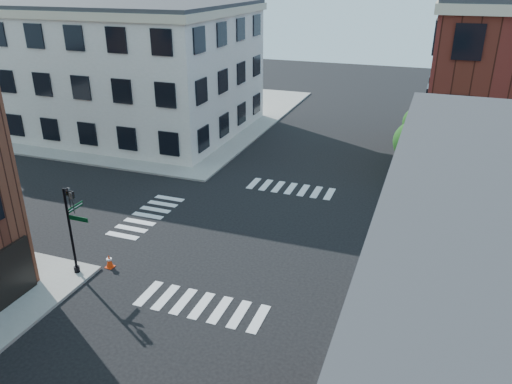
{
  "coord_description": "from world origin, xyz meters",
  "views": [
    {
      "loc": [
        8.52,
        -23.28,
        13.51
      ],
      "look_at": [
        -0.09,
        0.29,
        2.5
      ],
      "focal_mm": 35.0,
      "sensor_mm": 36.0,
      "label": 1
    }
  ],
  "objects": [
    {
      "name": "sidewalk_nw",
      "position": [
        -21.0,
        21.0,
        0.07
      ],
      "size": [
        30.0,
        30.0,
        0.15
      ],
      "primitive_type": "cube",
      "color": "gray",
      "rests_on": "ground"
    },
    {
      "name": "ground",
      "position": [
        0.0,
        0.0,
        0.0
      ],
      "size": [
        120.0,
        120.0,
        0.0
      ],
      "primitive_type": "plane",
      "color": "black",
      "rests_on": "ground"
    },
    {
      "name": "building_nw",
      "position": [
        -19.0,
        16.0,
        5.5
      ],
      "size": [
        22.0,
        16.0,
        11.0
      ],
      "primitive_type": "cube",
      "color": "silver",
      "rests_on": "ground"
    },
    {
      "name": "tree_far",
      "position": [
        7.56,
        15.98,
        2.87
      ],
      "size": [
        2.43,
        2.43,
        4.07
      ],
      "color": "black",
      "rests_on": "ground"
    },
    {
      "name": "signal_pole",
      "position": [
        -6.72,
        -6.68,
        2.86
      ],
      "size": [
        1.29,
        1.24,
        4.6
      ],
      "color": "black",
      "rests_on": "ground"
    },
    {
      "name": "tree_near",
      "position": [
        7.56,
        9.98,
        3.16
      ],
      "size": [
        2.69,
        2.69,
        4.49
      ],
      "color": "black",
      "rests_on": "ground"
    },
    {
      "name": "traffic_cone",
      "position": [
        -5.7,
        -5.7,
        0.34
      ],
      "size": [
        0.42,
        0.42,
        0.72
      ],
      "rotation": [
        0.0,
        0.0,
        -0.09
      ],
      "color": "#F8390B",
      "rests_on": "ground"
    }
  ]
}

